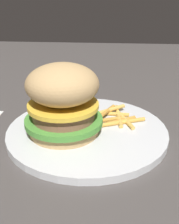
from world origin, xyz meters
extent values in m
plane|color=#47423F|center=(0.00, 0.00, 0.00)|extent=(1.60, 1.60, 0.00)
cylinder|color=silver|center=(0.00, 0.01, 0.01)|extent=(0.27, 0.27, 0.01)
cylinder|color=tan|center=(0.04, 0.02, 0.02)|extent=(0.11, 0.11, 0.02)
cylinder|color=#4C9338|center=(0.04, 0.02, 0.03)|extent=(0.13, 0.13, 0.01)
cylinder|color=#8E5B47|center=(0.04, 0.02, 0.05)|extent=(0.10, 0.10, 0.02)
cylinder|color=yellow|center=(0.04, 0.02, 0.06)|extent=(0.11, 0.11, 0.01)
ellipsoid|color=tan|center=(0.04, 0.02, 0.09)|extent=(0.11, 0.11, 0.06)
cylinder|color=gold|center=(-0.05, -0.04, 0.02)|extent=(0.05, 0.01, 0.01)
cylinder|color=gold|center=(-0.06, -0.02, 0.02)|extent=(0.05, 0.04, 0.01)
cylinder|color=#E5B251|center=(-0.06, -0.02, 0.02)|extent=(0.03, 0.06, 0.01)
cylinder|color=gold|center=(-0.06, -0.01, 0.02)|extent=(0.08, 0.04, 0.01)
cylinder|color=gold|center=(-0.03, -0.02, 0.02)|extent=(0.07, 0.03, 0.01)
cylinder|color=gold|center=(-0.03, -0.03, 0.02)|extent=(0.04, 0.08, 0.01)
cylinder|color=#E5B251|center=(-0.03, -0.04, 0.02)|extent=(0.06, 0.05, 0.01)
cylinder|color=#E5B251|center=(-0.05, -0.04, 0.02)|extent=(0.01, 0.08, 0.01)
camera|label=1|loc=(-0.04, 0.42, 0.23)|focal=44.58mm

